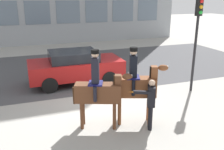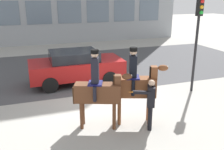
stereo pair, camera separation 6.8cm
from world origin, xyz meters
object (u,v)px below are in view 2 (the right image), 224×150
(street_car_near_lane, at_px, (76,66))
(traffic_light, at_px, (198,31))
(mounted_horse_lead, at_px, (99,90))
(mounted_horse_companion, at_px, (136,85))
(pedestrian_bystander, at_px, (150,101))

(street_car_near_lane, xyz_separation_m, traffic_light, (4.60, -2.79, 1.84))
(mounted_horse_lead, distance_m, mounted_horse_companion, 1.21)
(street_car_near_lane, height_order, traffic_light, traffic_light)
(traffic_light, bearing_deg, mounted_horse_companion, -153.32)
(street_car_near_lane, bearing_deg, traffic_light, -31.20)
(mounted_horse_lead, relative_size, street_car_near_lane, 0.58)
(pedestrian_bystander, bearing_deg, street_car_near_lane, -51.47)
(mounted_horse_companion, height_order, street_car_near_lane, mounted_horse_companion)
(mounted_horse_companion, height_order, traffic_light, traffic_light)
(pedestrian_bystander, xyz_separation_m, street_car_near_lane, (-1.28, 5.13, -0.13))
(pedestrian_bystander, bearing_deg, traffic_light, -120.30)
(pedestrian_bystander, bearing_deg, mounted_horse_companion, -41.19)
(pedestrian_bystander, relative_size, traffic_light, 0.41)
(traffic_light, bearing_deg, mounted_horse_lead, -160.68)
(mounted_horse_lead, xyz_separation_m, pedestrian_bystander, (1.45, -0.67, -0.30))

